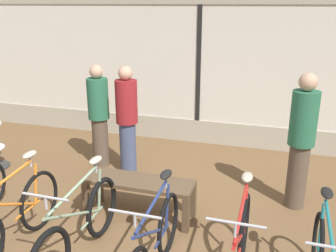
% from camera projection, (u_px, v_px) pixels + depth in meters
% --- Properties ---
extents(shop_back_wall, '(12.00, 0.08, 3.20)m').
position_uv_depth(shop_back_wall, '(199.00, 59.00, 6.92)').
color(shop_back_wall, '#B2A893').
rests_on(shop_back_wall, ground_plane).
extents(bicycle_left, '(0.46, 1.70, 1.04)m').
position_uv_depth(bicycle_left, '(13.00, 218.00, 4.07)').
color(bicycle_left, black).
rests_on(bicycle_left, ground_plane).
extents(bicycle_center_left, '(0.46, 1.78, 1.03)m').
position_uv_depth(bicycle_center_left, '(79.00, 229.00, 3.90)').
color(bicycle_center_left, black).
rests_on(bicycle_center_left, ground_plane).
extents(bicycle_center_right, '(0.46, 1.67, 1.02)m').
position_uv_depth(bicycle_center_right, '(154.00, 247.00, 3.62)').
color(bicycle_center_right, black).
rests_on(bicycle_center_right, ground_plane).
extents(display_bench, '(1.40, 0.44, 0.51)m').
position_uv_depth(display_bench, '(139.00, 187.00, 4.73)').
color(display_bench, brown).
rests_on(display_bench, ground_plane).
extents(customer_near_rack, '(0.39, 0.39, 1.74)m').
position_uv_depth(customer_near_rack, '(127.00, 118.00, 5.82)').
color(customer_near_rack, '#424C6B').
rests_on(customer_near_rack, ground_plane).
extents(customer_by_window, '(0.46, 0.46, 1.71)m').
position_uv_depth(customer_by_window, '(99.00, 114.00, 6.09)').
color(customer_by_window, brown).
rests_on(customer_by_window, ground_plane).
extents(customer_mid_floor, '(0.48, 0.48, 1.82)m').
position_uv_depth(customer_mid_floor, '(301.00, 139.00, 4.80)').
color(customer_mid_floor, brown).
rests_on(customer_mid_floor, ground_plane).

